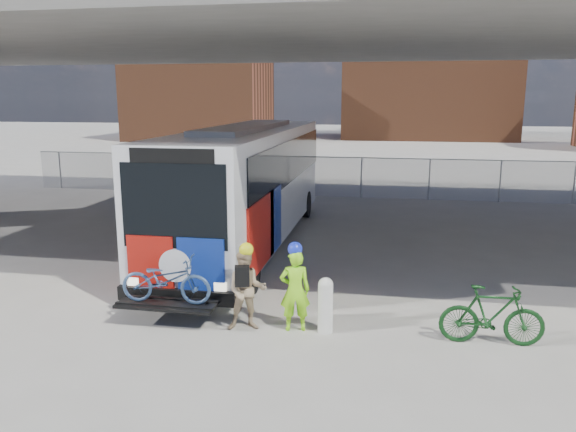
% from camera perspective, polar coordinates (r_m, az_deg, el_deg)
% --- Properties ---
extents(ground, '(160.00, 160.00, 0.00)m').
position_cam_1_polar(ground, '(14.33, 0.70, -6.30)').
color(ground, '#9E9991').
rests_on(ground, ground).
extents(bus, '(2.67, 12.90, 3.69)m').
position_cam_1_polar(bus, '(17.25, -4.09, 4.00)').
color(bus, silver).
rests_on(bus, ground).
extents(overpass, '(40.00, 16.00, 7.95)m').
position_cam_1_polar(overpass, '(17.68, 3.07, 18.62)').
color(overpass, '#605E59').
rests_on(overpass, ground).
extents(chainlink_fence, '(30.00, 0.06, 30.00)m').
position_cam_1_polar(chainlink_fence, '(25.70, 5.26, 5.08)').
color(chainlink_fence, gray).
rests_on(chainlink_fence, ground).
extents(brick_buildings, '(54.00, 22.00, 12.00)m').
position_cam_1_polar(brick_buildings, '(61.66, 9.68, 12.70)').
color(brick_buildings, brown).
rests_on(brick_buildings, ground).
extents(smokestack, '(2.20, 2.20, 25.00)m').
position_cam_1_polar(smokestack, '(69.87, 21.05, 17.82)').
color(smokestack, brown).
rests_on(smokestack, ground).
extents(bollard, '(0.29, 0.29, 1.11)m').
position_cam_1_polar(bollard, '(11.00, 3.82, -8.82)').
color(bollard, silver).
rests_on(bollard, ground).
extents(cyclist_hivis, '(0.67, 0.52, 1.79)m').
position_cam_1_polar(cyclist_hivis, '(10.99, 0.71, -7.34)').
color(cyclist_hivis, '#96FD1A').
rests_on(cyclist_hivis, ground).
extents(cyclist_tan, '(0.91, 0.78, 1.76)m').
position_cam_1_polar(cyclist_tan, '(11.07, -4.21, -7.39)').
color(cyclist_tan, tan).
rests_on(cyclist_tan, ground).
extents(bike_parked, '(1.91, 0.59, 1.14)m').
position_cam_1_polar(bike_parked, '(11.12, 20.01, -9.46)').
color(bike_parked, '#123A16').
rests_on(bike_parked, ground).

